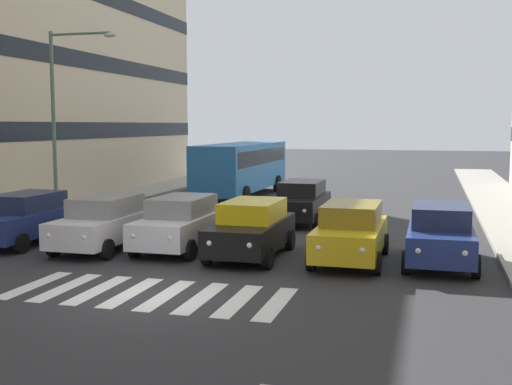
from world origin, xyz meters
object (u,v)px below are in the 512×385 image
(car_0, at_px, (440,234))
(car_3, at_px, (181,223))
(car_row2_0, at_px, (301,201))
(bus_behind_traffic, at_px, (242,164))
(car_5, at_px, (25,218))
(car_4, at_px, (104,222))
(car_2, at_px, (252,228))
(street_lamp_right, at_px, (63,105))
(car_1, at_px, (351,232))

(car_0, distance_m, car_3, 8.07)
(car_row2_0, relative_size, bus_behind_traffic, 0.42)
(car_3, distance_m, car_5, 5.53)
(car_row2_0, xyz_separation_m, bus_behind_traffic, (5.04, -8.30, 0.97))
(car_4, xyz_separation_m, bus_behind_traffic, (-0.00, -15.55, 0.97))
(car_4, bearing_deg, car_5, -3.01)
(car_2, xyz_separation_m, street_lamp_right, (9.76, -5.28, 3.99))
(car_5, xyz_separation_m, street_lamp_right, (1.73, -5.24, 3.99))
(car_3, relative_size, car_row2_0, 1.00)
(car_5, bearing_deg, street_lamp_right, -71.79)
(car_3, bearing_deg, car_2, 169.68)
(car_1, bearing_deg, car_2, 2.42)
(car_3, bearing_deg, car_4, 13.57)
(car_4, height_order, bus_behind_traffic, bus_behind_traffic)
(car_0, relative_size, bus_behind_traffic, 0.42)
(car_5, relative_size, bus_behind_traffic, 0.42)
(car_2, height_order, street_lamp_right, street_lamp_right)
(car_4, xyz_separation_m, street_lamp_right, (4.82, -5.41, 3.99))
(car_5, bearing_deg, bus_behind_traffic, -101.36)
(car_0, bearing_deg, car_4, 3.12)
(car_3, bearing_deg, street_lamp_right, -33.66)
(car_3, bearing_deg, car_5, 4.38)
(car_2, bearing_deg, car_0, -175.40)
(bus_behind_traffic, bearing_deg, car_0, 125.03)
(car_row2_0, bearing_deg, car_0, 129.27)
(car_3, bearing_deg, bus_behind_traffic, -80.80)
(car_2, bearing_deg, car_row2_0, -90.79)
(car_5, xyz_separation_m, bus_behind_traffic, (-3.09, -15.38, 0.97))
(car_0, height_order, car_1, same)
(car_2, distance_m, car_3, 2.56)
(car_2, height_order, car_row2_0, same)
(car_1, height_order, car_row2_0, same)
(car_0, xyz_separation_m, street_lamp_right, (15.31, -4.83, 3.99))
(car_0, distance_m, car_1, 2.56)
(car_0, xyz_separation_m, car_row2_0, (5.46, -6.67, 0.00))
(car_3, height_order, bus_behind_traffic, bus_behind_traffic)
(car_3, relative_size, car_5, 1.00)
(car_1, xyz_separation_m, car_2, (3.01, 0.13, 0.00))
(street_lamp_right, bearing_deg, car_5, 108.21)
(car_1, distance_m, car_2, 3.01)
(car_2, relative_size, bus_behind_traffic, 0.42)
(car_row2_0, bearing_deg, car_3, 68.54)
(car_3, height_order, car_4, same)
(car_row2_0, xyz_separation_m, street_lamp_right, (9.86, 1.84, 3.99))
(car_3, xyz_separation_m, bus_behind_traffic, (2.42, -14.96, 0.97))
(car_0, height_order, car_2, same)
(car_0, bearing_deg, car_row2_0, -50.73)
(car_row2_0, relative_size, street_lamp_right, 0.57)
(car_0, xyz_separation_m, car_1, (2.54, 0.32, 0.00))
(car_2, xyz_separation_m, car_row2_0, (-0.10, -7.12, 0.00))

